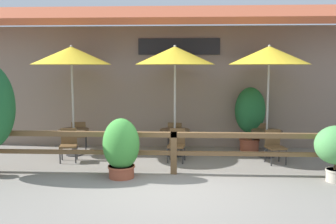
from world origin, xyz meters
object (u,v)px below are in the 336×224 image
chair_middle_wallside (176,135)px  chair_near_streetside (69,143)px  patio_umbrella_far (269,55)px  potted_plant_broad_leaf (250,114)px  patio_umbrella_near (71,56)px  dining_table_far (267,136)px  dining_table_near (74,134)px  chair_middle_streetside (177,143)px  chair_near_wallside (79,134)px  chair_far_streetside (275,145)px  dining_table_middle (175,135)px  patio_umbrella_middle (175,56)px  chair_far_wallside (260,135)px  potted_plant_tall_tropical (121,148)px

chair_middle_wallside → chair_near_streetside: bearing=38.0°
patio_umbrella_far → potted_plant_broad_leaf: (-0.33, 0.76, -1.64)m
patio_umbrella_near → dining_table_far: (5.22, 0.06, -2.13)m
dining_table_near → chair_middle_streetside: 2.88m
chair_near_wallside → chair_far_streetside: same height
dining_table_middle → patio_umbrella_near: bearing=-178.5°
chair_middle_streetside → dining_table_far: size_ratio=1.01×
patio_umbrella_middle → chair_middle_wallside: 2.32m
dining_table_middle → chair_far_wallside: size_ratio=0.99×
chair_middle_streetside → dining_table_far: 2.47m
chair_middle_streetside → potted_plant_tall_tropical: size_ratio=0.64×
dining_table_middle → chair_far_wallside: (2.41, 0.65, -0.11)m
chair_middle_wallside → patio_umbrella_middle: bearing=100.6°
chair_middle_streetside → potted_plant_broad_leaf: potted_plant_broad_leaf is taller
dining_table_near → dining_table_far: (5.22, 0.06, 0.00)m
chair_near_streetside → chair_middle_streetside: same height
chair_middle_streetside → potted_plant_broad_leaf: size_ratio=0.45×
dining_table_middle → potted_plant_tall_tropical: potted_plant_tall_tropical is taller
dining_table_near → chair_middle_wallside: (2.76, 0.69, -0.11)m
patio_umbrella_far → chair_far_streetside: (0.06, -0.67, -2.24)m
chair_near_streetside → chair_middle_wallside: same height
dining_table_near → potted_plant_tall_tropical: (1.66, -2.04, 0.10)m
dining_table_middle → chair_middle_wallside: bearing=89.2°
dining_table_near → chair_far_streetside: 5.31m
chair_near_streetside → potted_plant_tall_tropical: (1.60, -1.37, 0.21)m
chair_middle_wallside → dining_table_far: chair_middle_wallside is taller
dining_table_near → patio_umbrella_middle: size_ratio=0.28×
chair_near_wallside → potted_plant_broad_leaf: size_ratio=0.45×
patio_umbrella_middle → chair_far_wallside: (2.41, 0.65, -2.24)m
chair_near_wallside → chair_middle_wallside: 2.81m
patio_umbrella_near → potted_plant_broad_leaf: 5.22m
dining_table_near → potted_plant_broad_leaf: potted_plant_broad_leaf is taller
chair_middle_wallside → chair_far_wallside: 2.40m
patio_umbrella_near → chair_near_wallside: (-0.05, 0.67, -2.24)m
dining_table_near → dining_table_far: same height
dining_table_near → chair_middle_streetside: chair_middle_streetside is taller
dining_table_near → dining_table_middle: size_ratio=1.00×
patio_umbrella_middle → dining_table_far: 3.25m
patio_umbrella_middle → chair_middle_streetside: patio_umbrella_middle is taller
chair_near_wallside → potted_plant_broad_leaf: potted_plant_broad_leaf is taller
dining_table_middle → chair_middle_streetside: (0.07, -0.61, -0.11)m
patio_umbrella_near → chair_far_wallside: size_ratio=3.58×
dining_table_near → dining_table_middle: 2.76m
chair_near_streetside → patio_umbrella_near: bearing=83.9°
dining_table_middle → dining_table_far: same height
dining_table_near → chair_middle_wallside: size_ratio=0.99×
dining_table_middle → chair_middle_streetside: 0.63m
dining_table_near → chair_near_streetside: chair_near_streetside is taller
patio_umbrella_far → potted_plant_broad_leaf: size_ratio=1.63×
chair_near_streetside → dining_table_middle: 2.79m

